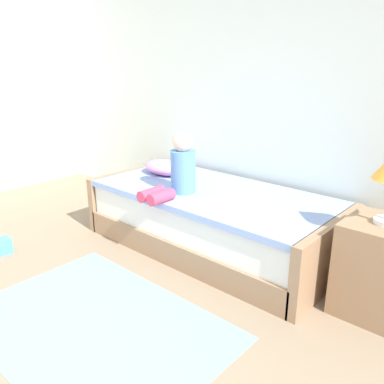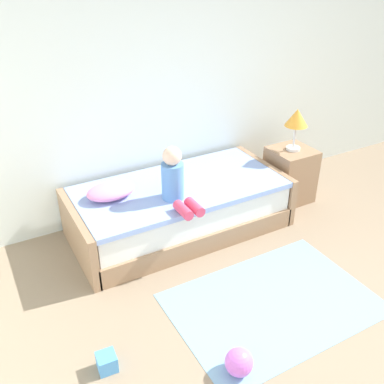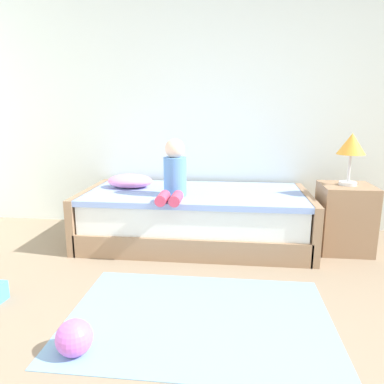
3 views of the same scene
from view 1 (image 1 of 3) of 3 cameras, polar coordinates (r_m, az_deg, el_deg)
name	(u,v)px [view 1 (image 1 of 3)]	position (r m, az deg, el deg)	size (l,w,h in m)	color
wall_rear	(338,70)	(3.25, 20.26, 16.22)	(7.20, 0.10, 2.90)	silver
bed	(212,219)	(3.33, 2.87, -3.96)	(2.11, 1.00, 0.50)	#997556
nightstand	(379,269)	(2.72, 25.32, -9.98)	(0.44, 0.44, 0.60)	#997556
child_figure	(179,169)	(3.12, -1.91, 3.40)	(0.20, 0.51, 0.50)	#598CD1
pillow	(165,167)	(3.72, -3.88, 3.58)	(0.44, 0.30, 0.13)	#EA8CC6
area_rug	(96,325)	(2.57, -13.73, -18.07)	(1.60, 1.10, 0.01)	#7AA8CC
toy_block	(2,246)	(3.64, -25.68, -7.00)	(0.13, 0.13, 0.13)	#4C99E5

